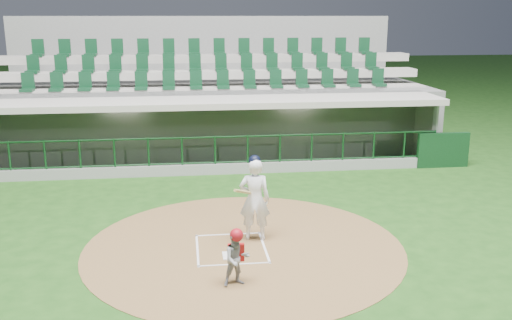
% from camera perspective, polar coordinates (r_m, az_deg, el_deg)
% --- Properties ---
extents(ground, '(120.00, 120.00, 0.00)m').
position_cam_1_polar(ground, '(13.20, -2.62, -8.38)').
color(ground, '#194112').
rests_on(ground, ground).
extents(dirt_circle, '(7.20, 7.20, 0.01)m').
position_cam_1_polar(dirt_circle, '(13.04, -1.22, -8.64)').
color(dirt_circle, brown).
rests_on(dirt_circle, ground).
extents(home_plate, '(0.43, 0.43, 0.02)m').
position_cam_1_polar(home_plate, '(12.55, -2.36, -9.51)').
color(home_plate, silver).
rests_on(home_plate, dirt_circle).
extents(batter_box_chalk, '(1.55, 1.80, 0.01)m').
position_cam_1_polar(batter_box_chalk, '(12.92, -2.51, -8.82)').
color(batter_box_chalk, white).
rests_on(batter_box_chalk, ground).
extents(dugout_structure, '(16.40, 3.70, 3.00)m').
position_cam_1_polar(dugout_structure, '(20.43, -4.28, 2.58)').
color(dugout_structure, gray).
rests_on(dugout_structure, ground).
extents(seating_deck, '(17.00, 6.72, 5.15)m').
position_cam_1_polar(seating_deck, '(23.36, -4.81, 5.22)').
color(seating_deck, slate).
rests_on(seating_deck, ground).
extents(batter, '(0.93, 0.93, 2.02)m').
position_cam_1_polar(batter, '(13.09, -0.15, -3.84)').
color(batter, white).
rests_on(batter, dirt_circle).
extents(catcher, '(0.60, 0.51, 1.16)m').
position_cam_1_polar(catcher, '(11.08, -1.94, -9.67)').
color(catcher, gray).
rests_on(catcher, dirt_circle).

